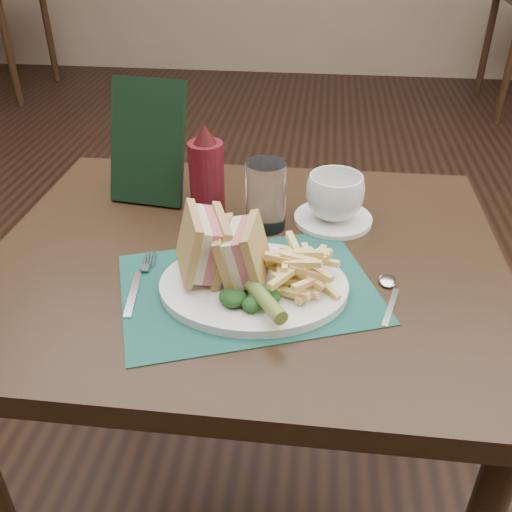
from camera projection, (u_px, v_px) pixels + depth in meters
The scene contains 17 objects.
floor at pixel (269, 366), 1.83m from camera, with size 7.00×7.00×0.00m, color black.
wall_back at pixel (310, 73), 4.75m from camera, with size 6.00×6.00×0.00m, color gray.
table_main at pixel (248, 401), 1.21m from camera, with size 0.90×0.75×0.75m, color black, non-canonical shape.
placemat at pixel (248, 288), 0.92m from camera, with size 0.40×0.28×0.00m, color #184D42.
plate at pixel (254, 286), 0.91m from camera, with size 0.30×0.24×0.01m, color white, non-canonical shape.
sandwich_half_a at pixel (189, 245), 0.89m from camera, with size 0.06×0.11×0.10m, color tan, non-canonical shape.
sandwich_half_b at pixel (230, 251), 0.88m from camera, with size 0.06×0.10×0.09m, color tan, non-canonical shape.
kale_garnish at pixel (249, 297), 0.85m from camera, with size 0.11×0.08×0.03m, color #153613, non-canonical shape.
pickle_spear at pixel (262, 297), 0.83m from camera, with size 0.02×0.02×0.12m, color olive.
fries_pile at pixel (299, 266), 0.89m from camera, with size 0.18×0.20×0.06m, color #F4D27A, non-canonical shape.
fork at pixel (138, 281), 0.92m from camera, with size 0.03×0.17×0.01m, color silver, non-canonical shape.
spoon at pixel (390, 296), 0.89m from camera, with size 0.03×0.15×0.01m, color silver, non-canonical shape.
saucer at pixel (333, 219), 1.10m from camera, with size 0.15×0.15×0.01m, color white.
coffee_cup at pixel (335, 197), 1.07m from camera, with size 0.11×0.11×0.09m, color white.
drinking_glass at pixel (266, 196), 1.05m from camera, with size 0.08×0.08×0.13m, color white.
ketchup_bottle at pixel (207, 172), 1.07m from camera, with size 0.07×0.07×0.19m, color #500D14, non-canonical shape.
check_presenter at pixel (148, 142), 1.13m from camera, with size 0.15×0.02×0.25m, color black.
Camera 1 is at (0.12, -1.34, 1.29)m, focal length 40.00 mm.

